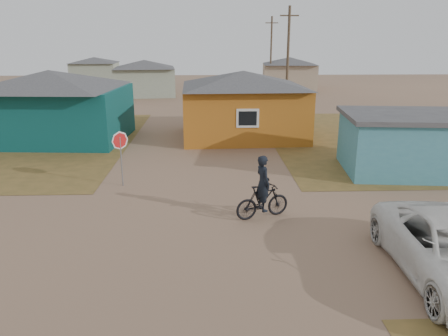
# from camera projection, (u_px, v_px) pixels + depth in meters

# --- Properties ---
(ground) EXTENTS (120.00, 120.00, 0.00)m
(ground) POSITION_uv_depth(u_px,v_px,m) (196.00, 239.00, 12.87)
(ground) COLOR #8F6B52
(grass_ne) EXTENTS (20.00, 18.00, 0.00)m
(grass_ne) POSITION_uv_depth(u_px,v_px,m) (438.00, 138.00, 25.83)
(grass_ne) COLOR brown
(grass_ne) RESTS_ON ground
(house_teal) EXTENTS (8.93, 7.08, 4.00)m
(house_teal) POSITION_uv_depth(u_px,v_px,m) (52.00, 105.00, 24.90)
(house_teal) COLOR #0B3F3F
(house_teal) RESTS_ON ground
(house_yellow) EXTENTS (7.72, 6.76, 3.90)m
(house_yellow) POSITION_uv_depth(u_px,v_px,m) (243.00, 103.00, 25.80)
(house_yellow) COLOR #AF631B
(house_yellow) RESTS_ON ground
(shed_turquoise) EXTENTS (6.71, 4.93, 2.60)m
(shed_turquoise) POSITION_uv_depth(u_px,v_px,m) (416.00, 143.00, 19.07)
(shed_turquoise) COLOR teal
(shed_turquoise) RESTS_ON ground
(house_pale_west) EXTENTS (7.04, 6.15, 3.60)m
(house_pale_west) POSITION_uv_depth(u_px,v_px,m) (145.00, 77.00, 44.68)
(house_pale_west) COLOR gray
(house_pale_west) RESTS_ON ground
(house_beige_east) EXTENTS (6.95, 6.05, 3.60)m
(house_beige_east) POSITION_uv_depth(u_px,v_px,m) (289.00, 72.00, 51.01)
(house_beige_east) COLOR tan
(house_beige_east) RESTS_ON ground
(house_pale_north) EXTENTS (6.28, 5.81, 3.40)m
(house_pale_north) POSITION_uv_depth(u_px,v_px,m) (95.00, 70.00, 55.91)
(house_pale_north) COLOR gray
(house_pale_north) RESTS_ON ground
(utility_pole_near) EXTENTS (1.40, 0.20, 8.00)m
(utility_pole_near) POSITION_uv_depth(u_px,v_px,m) (288.00, 60.00, 32.99)
(utility_pole_near) COLOR brown
(utility_pole_near) RESTS_ON ground
(utility_pole_far) EXTENTS (1.40, 0.20, 8.00)m
(utility_pole_far) POSITION_uv_depth(u_px,v_px,m) (271.00, 53.00, 48.35)
(utility_pole_far) COLOR brown
(utility_pole_far) RESTS_ON ground
(stop_sign) EXTENTS (0.70, 0.29, 2.23)m
(stop_sign) POSITION_uv_depth(u_px,v_px,m) (120.00, 146.00, 17.11)
(stop_sign) COLOR gray
(stop_sign) RESTS_ON ground
(cyclist) EXTENTS (1.95, 1.14, 2.12)m
(cyclist) POSITION_uv_depth(u_px,v_px,m) (263.00, 195.00, 14.24)
(cyclist) COLOR black
(cyclist) RESTS_ON ground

